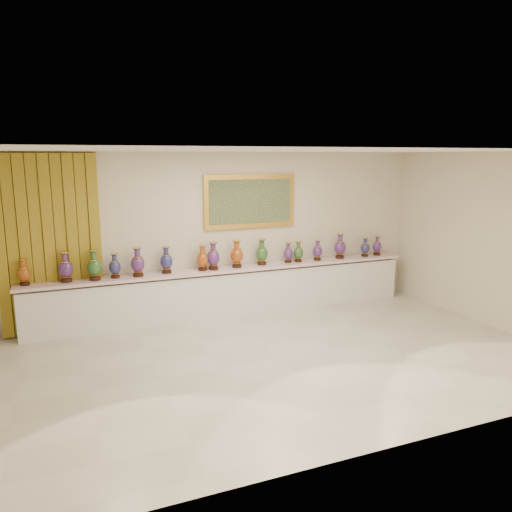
% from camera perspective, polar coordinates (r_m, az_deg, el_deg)
% --- Properties ---
extents(ground, '(8.00, 8.00, 0.00)m').
position_cam_1_polar(ground, '(7.49, 2.77, -11.64)').
color(ground, beige).
rests_on(ground, ground).
extents(room, '(8.00, 8.00, 8.00)m').
position_cam_1_polar(room, '(8.80, -18.90, 2.05)').
color(room, beige).
rests_on(room, ground).
extents(counter, '(7.28, 0.48, 0.90)m').
position_cam_1_polar(counter, '(9.34, -3.08, -4.11)').
color(counter, white).
rests_on(counter, ground).
extents(vase_0, '(0.22, 0.22, 0.43)m').
position_cam_1_polar(vase_0, '(8.74, -24.99, -1.83)').
color(vase_0, black).
rests_on(vase_0, counter).
extents(vase_1, '(0.30, 0.30, 0.50)m').
position_cam_1_polar(vase_1, '(8.70, -20.92, -1.35)').
color(vase_1, black).
rests_on(vase_1, counter).
extents(vase_2, '(0.25, 0.25, 0.51)m').
position_cam_1_polar(vase_2, '(8.67, -17.99, -1.15)').
color(vase_2, black).
rests_on(vase_2, counter).
extents(vase_3, '(0.25, 0.25, 0.43)m').
position_cam_1_polar(vase_3, '(8.74, -15.83, -1.20)').
color(vase_3, black).
rests_on(vase_3, counter).
extents(vase_4, '(0.28, 0.28, 0.51)m').
position_cam_1_polar(vase_4, '(8.75, -13.37, -0.82)').
color(vase_4, black).
rests_on(vase_4, counter).
extents(vase_5, '(0.28, 0.28, 0.48)m').
position_cam_1_polar(vase_5, '(8.89, -10.21, -0.57)').
color(vase_5, black).
rests_on(vase_5, counter).
extents(vase_6, '(0.28, 0.28, 0.46)m').
position_cam_1_polar(vase_6, '(9.01, -6.13, -0.35)').
color(vase_6, black).
rests_on(vase_6, counter).
extents(vase_7, '(0.27, 0.27, 0.50)m').
position_cam_1_polar(vase_7, '(9.05, -4.90, -0.15)').
color(vase_7, black).
rests_on(vase_7, counter).
extents(vase_8, '(0.31, 0.31, 0.51)m').
position_cam_1_polar(vase_8, '(9.21, -2.21, 0.09)').
color(vase_8, black).
rests_on(vase_8, counter).
extents(vase_9, '(0.29, 0.29, 0.49)m').
position_cam_1_polar(vase_9, '(9.42, 0.66, 0.32)').
color(vase_9, black).
rests_on(vase_9, counter).
extents(vase_10, '(0.18, 0.18, 0.39)m').
position_cam_1_polar(vase_10, '(9.64, 3.70, 0.28)').
color(vase_10, black).
rests_on(vase_10, counter).
extents(vase_11, '(0.22, 0.22, 0.40)m').
position_cam_1_polar(vase_11, '(9.72, 4.87, 0.37)').
color(vase_11, black).
rests_on(vase_11, counter).
extents(vase_12, '(0.25, 0.25, 0.41)m').
position_cam_1_polar(vase_12, '(9.91, 7.04, 0.56)').
color(vase_12, black).
rests_on(vase_12, counter).
extents(vase_13, '(0.28, 0.28, 0.50)m').
position_cam_1_polar(vase_13, '(10.17, 9.58, 1.00)').
color(vase_13, black).
rests_on(vase_13, counter).
extents(vase_14, '(0.23, 0.23, 0.39)m').
position_cam_1_polar(vase_14, '(10.47, 12.36, 0.91)').
color(vase_14, black).
rests_on(vase_14, counter).
extents(vase_15, '(0.22, 0.22, 0.41)m').
position_cam_1_polar(vase_15, '(10.65, 13.68, 1.07)').
color(vase_15, black).
rests_on(vase_15, counter).
extents(label_card, '(0.10, 0.06, 0.00)m').
position_cam_1_polar(label_card, '(8.91, -6.91, -1.86)').
color(label_card, white).
rests_on(label_card, counter).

